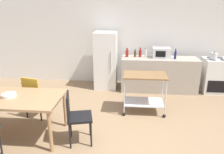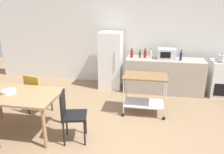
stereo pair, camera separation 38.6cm
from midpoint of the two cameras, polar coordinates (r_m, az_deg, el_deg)
name	(u,v)px [view 2 (the right image)]	position (r m, az deg, el deg)	size (l,w,h in m)	color
ground_plane	(113,145)	(3.86, 3.34, -17.32)	(12.00, 12.00, 0.00)	#8C7051
back_wall	(133,34)	(6.37, 7.25, 11.05)	(8.40, 0.12, 2.90)	silver
kitchen_counter	(164,76)	(6.01, 15.10, 0.34)	(2.00, 0.64, 0.90)	#A89E8E
dining_table	(17,98)	(4.18, -21.10, -5.12)	(1.50, 0.90, 0.75)	#A37A51
chair_black	(70,113)	(3.75, -7.82, -9.32)	(0.48, 0.48, 0.89)	black
chair_mustard	(37,91)	(4.79, -16.85, -3.64)	(0.48, 0.48, 0.89)	gold
stove_oven	(222,78)	(6.33, 28.25, -0.35)	(0.60, 0.61, 0.92)	white
refrigerator	(111,60)	(6.06, 1.50, 4.33)	(0.60, 0.63, 1.55)	white
kitchen_cart	(145,88)	(4.70, 10.86, -2.83)	(0.91, 0.57, 0.85)	brown
bottle_sesame_oil	(132,54)	(5.90, 7.04, 6.02)	(0.08, 0.08, 0.24)	maroon
bottle_soda	(140,54)	(5.91, 9.15, 5.82)	(0.06, 0.06, 0.21)	#4C2D19
bottle_vinegar	(145,54)	(5.92, 10.46, 5.93)	(0.08, 0.08, 0.25)	maroon
bottle_soy_sauce	(151,54)	(5.90, 11.89, 5.79)	(0.06, 0.06, 0.25)	silver
microwave	(167,54)	(5.93, 15.87, 5.83)	(0.46, 0.35, 0.26)	silver
bottle_wine	(181,56)	(5.85, 19.27, 5.11)	(0.06, 0.06, 0.26)	navy
fruit_bowl	(9,92)	(4.21, -22.90, -3.58)	(0.24, 0.24, 0.06)	white
kettle	(222,58)	(6.07, 28.23, 4.33)	(0.24, 0.17, 0.19)	silver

